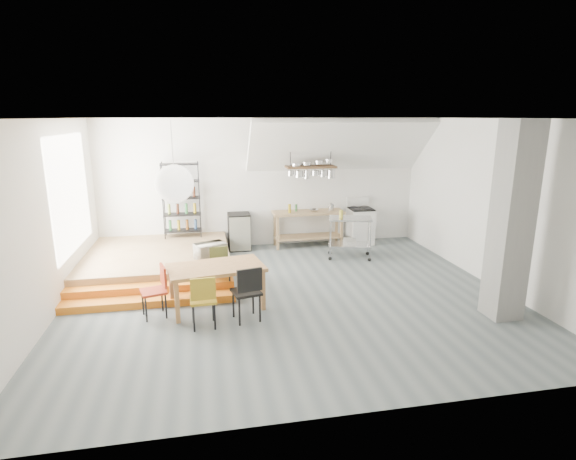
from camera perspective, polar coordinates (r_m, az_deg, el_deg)
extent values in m
plane|color=slate|center=(8.43, 0.18, -8.33)|extent=(8.00, 8.00, 0.00)
cube|color=silver|center=(11.36, -3.23, 5.94)|extent=(8.00, 0.04, 3.20)
cube|color=silver|center=(8.20, -28.42, 1.01)|extent=(0.04, 7.00, 3.20)
cube|color=silver|center=(9.55, 24.49, 3.10)|extent=(0.04, 7.00, 3.20)
cube|color=white|center=(7.78, 0.20, 13.99)|extent=(8.00, 7.00, 0.02)
cube|color=white|center=(11.06, 6.57, 10.60)|extent=(4.40, 1.44, 1.32)
cube|color=white|center=(9.58, -25.86, 4.20)|extent=(0.02, 2.50, 2.20)
cube|color=olive|center=(10.15, -16.09, -3.73)|extent=(3.00, 3.00, 0.40)
cube|color=orange|center=(8.37, -17.13, -8.65)|extent=(3.00, 0.35, 0.13)
cube|color=orange|center=(8.67, -16.93, -7.36)|extent=(3.00, 0.35, 0.27)
cube|color=gray|center=(7.96, 26.49, 0.88)|extent=(0.50, 0.50, 3.20)
cube|color=olive|center=(11.34, 2.58, 2.24)|extent=(1.80, 0.60, 0.06)
cube|color=olive|center=(11.49, 2.55, -0.83)|extent=(1.70, 0.55, 0.04)
cube|color=olive|center=(11.86, 6.17, 0.48)|extent=(0.06, 0.06, 0.86)
cube|color=olive|center=(11.50, -1.68, 0.11)|extent=(0.06, 0.06, 0.86)
cube|color=olive|center=(11.45, 6.80, -0.04)|extent=(0.06, 0.06, 0.86)
cube|color=olive|center=(11.08, -1.31, -0.43)|extent=(0.06, 0.06, 0.86)
cube|color=white|center=(11.84, 9.16, 0.45)|extent=(0.60, 0.60, 0.90)
cube|color=black|center=(11.73, 9.25, 2.68)|extent=(0.58, 0.58, 0.03)
cube|color=white|center=(11.97, 8.82, 3.55)|extent=(0.60, 0.05, 0.25)
cylinder|color=black|center=(11.91, 9.66, 2.95)|extent=(0.18, 0.18, 0.02)
cylinder|color=black|center=(11.81, 8.39, 2.91)|extent=(0.18, 0.18, 0.02)
cylinder|color=black|center=(11.65, 10.14, 2.68)|extent=(0.18, 0.18, 0.02)
cylinder|color=black|center=(11.55, 8.84, 2.64)|extent=(0.18, 0.18, 0.02)
cube|color=#462E1C|center=(10.96, 2.89, 8.02)|extent=(1.20, 0.50, 0.05)
cylinder|color=black|center=(10.81, 0.31, 11.01)|extent=(0.02, 0.02, 1.15)
cylinder|color=black|center=(11.05, 5.50, 11.01)|extent=(0.02, 0.02, 1.15)
cylinder|color=silver|center=(10.82, 0.36, 7.21)|extent=(0.16, 0.16, 0.12)
cylinder|color=silver|center=(10.87, 1.40, 7.13)|extent=(0.20, 0.20, 0.16)
cylinder|color=silver|center=(10.91, 2.43, 7.05)|extent=(0.16, 0.16, 0.20)
cylinder|color=silver|center=(10.96, 3.46, 7.27)|extent=(0.20, 0.20, 0.12)
cylinder|color=silver|center=(11.01, 4.47, 7.18)|extent=(0.16, 0.16, 0.16)
cylinder|color=silver|center=(11.07, 5.48, 7.09)|extent=(0.20, 0.20, 0.20)
cylinder|color=black|center=(11.19, -11.19, 4.01)|extent=(0.02, 0.02, 1.80)
cylinder|color=black|center=(11.22, -15.48, 3.80)|extent=(0.02, 0.02, 1.80)
cylinder|color=black|center=(10.83, -11.19, 3.68)|extent=(0.02, 0.02, 1.80)
cylinder|color=black|center=(10.87, -15.62, 3.46)|extent=(0.02, 0.02, 1.80)
cube|color=black|center=(11.18, -13.15, -0.04)|extent=(0.88, 0.38, 0.02)
cube|color=black|center=(11.09, -13.27, 1.96)|extent=(0.88, 0.38, 0.02)
cube|color=black|center=(11.01, -13.39, 4.00)|extent=(0.88, 0.38, 0.02)
cube|color=black|center=(10.95, -13.51, 6.06)|extent=(0.88, 0.38, 0.02)
cube|color=black|center=(10.90, -13.63, 8.14)|extent=(0.88, 0.38, 0.03)
cylinder|color=#327D3F|center=(11.14, -13.19, 0.66)|extent=(0.07, 0.07, 0.24)
cylinder|color=#A98D1C|center=(11.06, -13.31, 2.67)|extent=(0.07, 0.07, 0.24)
cylinder|color=brown|center=(10.99, -13.43, 4.72)|extent=(0.07, 0.07, 0.24)
cube|color=olive|center=(8.81, -9.77, -3.72)|extent=(0.60, 0.40, 0.03)
cylinder|color=black|center=(9.00, -8.05, -3.81)|extent=(0.02, 0.02, 0.13)
cylinder|color=black|center=(8.99, -11.49, -3.97)|extent=(0.02, 0.02, 0.13)
cylinder|color=black|center=(8.68, -7.93, -4.49)|extent=(0.02, 0.02, 0.13)
cylinder|color=black|center=(8.67, -11.50, -4.66)|extent=(0.02, 0.02, 0.13)
sphere|color=white|center=(7.34, -14.21, 5.72)|extent=(0.60, 0.60, 0.60)
cube|color=brown|center=(7.78, -9.15, -4.74)|extent=(1.73, 1.16, 0.06)
cube|color=brown|center=(8.41, -4.77, -5.87)|extent=(0.08, 0.08, 0.70)
cube|color=brown|center=(8.16, -14.58, -6.93)|extent=(0.08, 0.08, 0.70)
cube|color=brown|center=(7.73, -3.19, -7.69)|extent=(0.08, 0.08, 0.70)
cube|color=brown|center=(7.46, -13.90, -8.94)|extent=(0.08, 0.08, 0.70)
cube|color=#A8871C|center=(7.22, -10.74, -8.70)|extent=(0.42, 0.42, 0.04)
cube|color=#A8871C|center=(6.96, -10.73, -7.37)|extent=(0.38, 0.06, 0.35)
cylinder|color=black|center=(7.16, -11.86, -10.97)|extent=(0.03, 0.03, 0.44)
cylinder|color=black|center=(7.18, -9.27, -10.79)|extent=(0.03, 0.03, 0.44)
cylinder|color=black|center=(7.45, -11.99, -9.94)|extent=(0.03, 0.03, 0.44)
cylinder|color=black|center=(7.47, -9.50, -9.77)|extent=(0.03, 0.03, 0.44)
cube|color=black|center=(7.34, -5.34, -7.83)|extent=(0.51, 0.51, 0.04)
cube|color=black|center=(7.08, -4.90, -6.37)|extent=(0.41, 0.13, 0.37)
cylinder|color=black|center=(7.24, -6.18, -10.29)|extent=(0.03, 0.03, 0.47)
cylinder|color=black|center=(7.34, -3.58, -9.90)|extent=(0.03, 0.03, 0.47)
cylinder|color=black|center=(7.55, -6.95, -9.28)|extent=(0.03, 0.03, 0.47)
cylinder|color=black|center=(7.64, -4.46, -8.92)|extent=(0.03, 0.03, 0.47)
cube|color=#565E2C|center=(8.51, -8.66, -5.10)|extent=(0.42, 0.42, 0.04)
cube|color=#565E2C|center=(8.60, -8.88, -3.19)|extent=(0.37, 0.07, 0.34)
cylinder|color=black|center=(8.75, -7.73, -6.08)|extent=(0.03, 0.03, 0.43)
cylinder|color=black|center=(8.71, -9.77, -6.25)|extent=(0.03, 0.03, 0.43)
cylinder|color=black|center=(8.46, -7.40, -6.79)|extent=(0.03, 0.03, 0.43)
cylinder|color=black|center=(8.42, -9.51, -6.97)|extent=(0.03, 0.03, 0.43)
cube|color=#B03119|center=(7.75, -16.73, -7.48)|extent=(0.49, 0.49, 0.04)
cube|color=#B03119|center=(7.69, -15.56, -5.60)|extent=(0.14, 0.37, 0.35)
cylinder|color=black|center=(7.72, -15.24, -9.30)|extent=(0.03, 0.03, 0.43)
cylinder|color=black|center=(8.01, -15.69, -8.46)|extent=(0.03, 0.03, 0.43)
cylinder|color=black|center=(7.67, -17.58, -9.61)|extent=(0.03, 0.03, 0.43)
cylinder|color=black|center=(7.96, -17.95, -8.75)|extent=(0.03, 0.03, 0.43)
cube|color=silver|center=(10.45, 7.93, 1.45)|extent=(1.08, 0.78, 0.04)
cube|color=silver|center=(10.60, 7.82, -1.84)|extent=(1.08, 0.78, 0.03)
cylinder|color=silver|center=(10.82, 10.17, -0.71)|extent=(0.03, 0.03, 0.92)
sphere|color=black|center=(10.94, 10.07, -2.94)|extent=(0.09, 0.09, 0.09)
cylinder|color=silver|center=(10.77, 5.38, -0.62)|extent=(0.03, 0.03, 0.92)
sphere|color=black|center=(10.89, 5.33, -2.86)|extent=(0.09, 0.09, 0.09)
cylinder|color=silver|center=(10.37, 10.41, -1.38)|extent=(0.03, 0.03, 0.92)
sphere|color=black|center=(10.49, 10.30, -3.70)|extent=(0.09, 0.09, 0.09)
cylinder|color=silver|center=(10.31, 5.41, -1.29)|extent=(0.03, 0.03, 0.92)
sphere|color=black|center=(10.44, 5.35, -3.62)|extent=(0.09, 0.09, 0.09)
cube|color=black|center=(11.22, -6.21, -0.19)|extent=(0.54, 0.54, 0.91)
imported|color=beige|center=(8.76, -9.81, -2.66)|extent=(0.67, 0.57, 0.31)
imported|color=silver|center=(11.32, 3.33, 2.51)|extent=(0.24, 0.24, 0.06)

